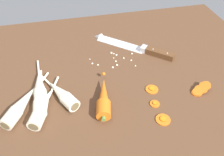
{
  "coord_description": "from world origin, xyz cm",
  "views": [
    {
      "loc": [
        -12.86,
        -58.9,
        54.43
      ],
      "look_at": [
        0.0,
        -2.0,
        1.5
      ],
      "focal_mm": 38.02,
      "sensor_mm": 36.0,
      "label": 1
    }
  ],
  "objects_px": {
    "parsnip_mid_right": "(40,87)",
    "carrot_slice_stray_far": "(155,103)",
    "parsnip_mid_left": "(21,105)",
    "parsnip_outer": "(62,94)",
    "whole_carrot": "(104,98)",
    "carrot_slice_stray_near": "(152,89)",
    "parsnip_front": "(40,98)",
    "parsnip_back": "(42,108)",
    "carrot_slice_stack": "(201,89)",
    "chefs_knife": "(130,46)",
    "carrot_slice_stray_mid": "(163,119)"
  },
  "relations": [
    {
      "from": "carrot_slice_stray_near",
      "to": "whole_carrot",
      "type": "bearing_deg",
      "value": -172.62
    },
    {
      "from": "parsnip_mid_left",
      "to": "carrot_slice_stray_mid",
      "type": "distance_m",
      "value": 0.41
    },
    {
      "from": "parsnip_front",
      "to": "whole_carrot",
      "type": "bearing_deg",
      "value": -13.48
    },
    {
      "from": "parsnip_mid_right",
      "to": "carrot_slice_stray_near",
      "type": "distance_m",
      "value": 0.36
    },
    {
      "from": "chefs_knife",
      "to": "carrot_slice_stray_mid",
      "type": "bearing_deg",
      "value": -91.22
    },
    {
      "from": "parsnip_mid_right",
      "to": "carrot_slice_stray_near",
      "type": "xyz_separation_m",
      "value": [
        0.35,
        -0.07,
        -0.02
      ]
    },
    {
      "from": "whole_carrot",
      "to": "carrot_slice_stray_far",
      "type": "xyz_separation_m",
      "value": [
        0.15,
        -0.04,
        -0.02
      ]
    },
    {
      "from": "chefs_knife",
      "to": "carrot_slice_stray_far",
      "type": "bearing_deg",
      "value": -91.85
    },
    {
      "from": "parsnip_back",
      "to": "parsnip_outer",
      "type": "height_order",
      "value": "same"
    },
    {
      "from": "parsnip_mid_right",
      "to": "carrot_slice_stray_far",
      "type": "relative_size",
      "value": 7.41
    },
    {
      "from": "parsnip_front",
      "to": "parsnip_mid_left",
      "type": "distance_m",
      "value": 0.06
    },
    {
      "from": "parsnip_mid_right",
      "to": "carrot_slice_stray_mid",
      "type": "bearing_deg",
      "value": -29.81
    },
    {
      "from": "carrot_slice_stray_near",
      "to": "parsnip_back",
      "type": "bearing_deg",
      "value": -177.08
    },
    {
      "from": "parsnip_front",
      "to": "chefs_knife",
      "type": "bearing_deg",
      "value": 32.81
    },
    {
      "from": "whole_carrot",
      "to": "carrot_slice_stray_near",
      "type": "relative_size",
      "value": 4.7
    },
    {
      "from": "carrot_slice_stray_mid",
      "to": "parsnip_back",
      "type": "bearing_deg",
      "value": 162.42
    },
    {
      "from": "carrot_slice_stray_mid",
      "to": "carrot_slice_stray_far",
      "type": "height_order",
      "value": "same"
    },
    {
      "from": "chefs_knife",
      "to": "carrot_slice_stray_near",
      "type": "xyz_separation_m",
      "value": [
        0.0,
        -0.25,
        -0.0
      ]
    },
    {
      "from": "parsnip_outer",
      "to": "carrot_slice_stray_mid",
      "type": "xyz_separation_m",
      "value": [
        0.27,
        -0.15,
        -0.02
      ]
    },
    {
      "from": "parsnip_mid_left",
      "to": "parsnip_mid_right",
      "type": "distance_m",
      "value": 0.08
    },
    {
      "from": "parsnip_front",
      "to": "carrot_slice_stray_near",
      "type": "bearing_deg",
      "value": -3.87
    },
    {
      "from": "carrot_slice_stack",
      "to": "carrot_slice_stray_far",
      "type": "xyz_separation_m",
      "value": [
        -0.16,
        -0.02,
        -0.01
      ]
    },
    {
      "from": "chefs_knife",
      "to": "carrot_slice_stack",
      "type": "relative_size",
      "value": 4.16
    },
    {
      "from": "parsnip_mid_left",
      "to": "chefs_knife",
      "type": "bearing_deg",
      "value": 31.01
    },
    {
      "from": "whole_carrot",
      "to": "carrot_slice_stack",
      "type": "relative_size",
      "value": 2.83
    },
    {
      "from": "whole_carrot",
      "to": "carrot_slice_stack",
      "type": "bearing_deg",
      "value": -3.59
    },
    {
      "from": "chefs_knife",
      "to": "parsnip_outer",
      "type": "bearing_deg",
      "value": -141.83
    },
    {
      "from": "parsnip_front",
      "to": "carrot_slice_stray_far",
      "type": "xyz_separation_m",
      "value": [
        0.34,
        -0.08,
        -0.02
      ]
    },
    {
      "from": "chefs_knife",
      "to": "parsnip_front",
      "type": "height_order",
      "value": "parsnip_front"
    },
    {
      "from": "parsnip_front",
      "to": "carrot_slice_stray_far",
      "type": "distance_m",
      "value": 0.35
    },
    {
      "from": "parsnip_mid_right",
      "to": "carrot_slice_stack",
      "type": "bearing_deg",
      "value": -12.69
    },
    {
      "from": "parsnip_mid_left",
      "to": "parsnip_outer",
      "type": "distance_m",
      "value": 0.12
    },
    {
      "from": "chefs_knife",
      "to": "parsnip_mid_right",
      "type": "height_order",
      "value": "parsnip_mid_right"
    },
    {
      "from": "parsnip_back",
      "to": "carrot_slice_stack",
      "type": "bearing_deg",
      "value": -2.69
    },
    {
      "from": "parsnip_mid_left",
      "to": "parsnip_back",
      "type": "relative_size",
      "value": 1.06
    },
    {
      "from": "parsnip_front",
      "to": "parsnip_mid_right",
      "type": "xyz_separation_m",
      "value": [
        -0.0,
        0.05,
        -0.0
      ]
    },
    {
      "from": "chefs_knife",
      "to": "parsnip_outer",
      "type": "relative_size",
      "value": 1.45
    },
    {
      "from": "parsnip_front",
      "to": "parsnip_mid_right",
      "type": "distance_m",
      "value": 0.05
    },
    {
      "from": "carrot_slice_stack",
      "to": "carrot_slice_stray_far",
      "type": "distance_m",
      "value": 0.16
    },
    {
      "from": "parsnip_mid_left",
      "to": "parsnip_outer",
      "type": "relative_size",
      "value": 1.11
    },
    {
      "from": "parsnip_front",
      "to": "parsnip_mid_left",
      "type": "bearing_deg",
      "value": -162.07
    },
    {
      "from": "whole_carrot",
      "to": "parsnip_outer",
      "type": "xyz_separation_m",
      "value": [
        -0.12,
        0.05,
        -0.0
      ]
    },
    {
      "from": "parsnip_front",
      "to": "carrot_slice_stack",
      "type": "xyz_separation_m",
      "value": [
        0.5,
        -0.06,
        -0.01
      ]
    },
    {
      "from": "parsnip_mid_right",
      "to": "carrot_slice_stray_far",
      "type": "height_order",
      "value": "parsnip_mid_right"
    },
    {
      "from": "parsnip_back",
      "to": "chefs_knife",
      "type": "bearing_deg",
      "value": 37.88
    },
    {
      "from": "carrot_slice_stack",
      "to": "carrot_slice_stray_mid",
      "type": "height_order",
      "value": "carrot_slice_stack"
    },
    {
      "from": "parsnip_back",
      "to": "parsnip_mid_right",
      "type": "bearing_deg",
      "value": 94.89
    },
    {
      "from": "parsnip_outer",
      "to": "carrot_slice_stray_mid",
      "type": "bearing_deg",
      "value": -28.41
    },
    {
      "from": "parsnip_back",
      "to": "carrot_slice_stray_near",
      "type": "bearing_deg",
      "value": 2.92
    },
    {
      "from": "parsnip_mid_right",
      "to": "carrot_slice_stray_far",
      "type": "xyz_separation_m",
      "value": [
        0.34,
        -0.13,
        -0.02
      ]
    }
  ]
}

